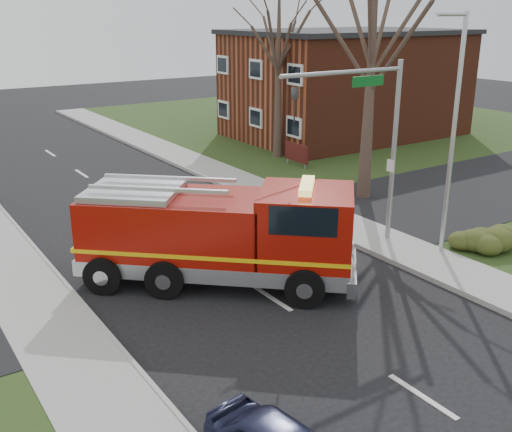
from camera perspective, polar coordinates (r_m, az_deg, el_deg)
ground at (r=18.64m, az=1.52°, el=-7.83°), size 120.00×120.00×0.00m
sidewalk_right at (r=22.46m, az=14.57°, el=-3.46°), size 2.40×80.00×0.15m
sidewalk_left at (r=16.28m, az=-17.08°, el=-12.73°), size 2.40×80.00×0.15m
brick_building at (r=42.90m, az=8.61°, el=12.36°), size 15.40×10.40×7.25m
health_center_sign at (r=33.80m, az=3.86°, el=6.02°), size 0.12×2.00×1.40m
hedge_corner at (r=23.81m, az=20.99°, el=-1.54°), size 2.80×2.00×0.90m
bare_tree_near at (r=27.40m, az=11.08°, el=16.53°), size 6.00×6.00×12.00m
bare_tree_far at (r=35.30m, az=2.18°, el=15.80°), size 5.25×5.25×10.50m
traffic_signal_mast at (r=21.49m, az=10.82°, el=8.71°), size 5.29×0.18×6.80m
streetlight_pole at (r=21.63m, az=18.22°, el=7.75°), size 1.48×0.16×8.40m
fire_engine at (r=19.20m, az=-3.34°, el=-1.94°), size 8.31×7.90×3.46m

